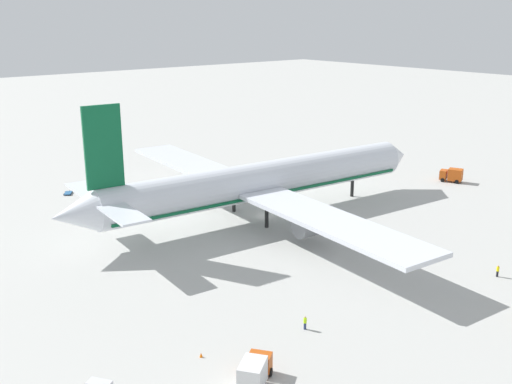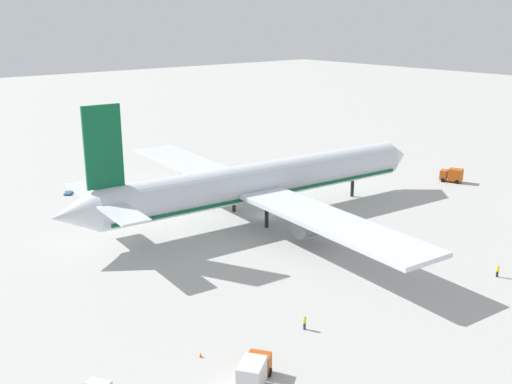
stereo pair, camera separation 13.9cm
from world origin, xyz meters
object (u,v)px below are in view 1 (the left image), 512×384
(airliner, at_px, (258,182))
(service_truck_0, at_px, (452,175))
(traffic_cone_3, at_px, (324,165))
(ground_worker_2, at_px, (305,323))
(traffic_cone_2, at_px, (116,176))
(baggage_cart_0, at_px, (68,193))
(ground_worker_1, at_px, (498,271))
(service_truck_2, at_px, (254,371))
(traffic_cone_1, at_px, (201,355))
(traffic_cone_0, at_px, (321,156))

(airliner, bearing_deg, service_truck_0, -10.16)
(service_truck_0, distance_m, traffic_cone_3, 30.94)
(ground_worker_2, xyz_separation_m, traffic_cone_2, (14.97, 78.48, -0.60))
(baggage_cart_0, xyz_separation_m, ground_worker_1, (30.89, -79.49, 0.64))
(service_truck_2, xyz_separation_m, ground_worker_1, (43.72, -2.05, -0.72))
(airliner, height_order, traffic_cone_1, airliner)
(baggage_cart_0, bearing_deg, airliner, -60.25)
(service_truck_0, xyz_separation_m, ground_worker_1, (-40.04, -33.37, -0.73))
(airliner, height_order, service_truck_0, airliner)
(service_truck_0, bearing_deg, airliner, 169.84)
(service_truck_2, height_order, ground_worker_2, service_truck_2)
(airliner, height_order, baggage_cart_0, airliner)
(service_truck_0, relative_size, traffic_cone_2, 9.74)
(service_truck_0, height_order, ground_worker_2, service_truck_0)
(service_truck_0, height_order, service_truck_2, service_truck_2)
(traffic_cone_1, bearing_deg, service_truck_2, -80.95)
(airliner, distance_m, service_truck_0, 50.72)
(ground_worker_2, bearing_deg, baggage_cart_0, 89.23)
(airliner, bearing_deg, traffic_cone_0, 31.54)
(service_truck_0, bearing_deg, ground_worker_1, -140.20)
(airliner, xyz_separation_m, traffic_cone_0, (44.33, 27.21, -6.51))
(service_truck_0, xyz_separation_m, traffic_cone_1, (-85.00, -23.55, -1.36))
(service_truck_2, relative_size, traffic_cone_1, 10.53)
(traffic_cone_3, bearing_deg, baggage_cart_0, 163.64)
(service_truck_2, bearing_deg, baggage_cart_0, 80.59)
(ground_worker_2, relative_size, traffic_cone_3, 3.12)
(ground_worker_2, relative_size, traffic_cone_2, 3.12)
(service_truck_0, distance_m, service_truck_2, 89.43)
(service_truck_2, xyz_separation_m, traffic_cone_0, (78.44, 67.43, -1.35))
(service_truck_0, distance_m, ground_worker_1, 52.13)
(airliner, xyz_separation_m, ground_worker_2, (-22.25, -35.37, -5.91))
(airliner, relative_size, ground_worker_1, 46.96)
(baggage_cart_0, bearing_deg, ground_worker_1, -68.76)
(ground_worker_1, relative_size, traffic_cone_3, 3.23)
(airliner, distance_m, ground_worker_2, 42.20)
(service_truck_2, xyz_separation_m, traffic_cone_3, (72.23, 60.00, -1.35))
(ground_worker_2, height_order, traffic_cone_0, ground_worker_2)
(service_truck_0, relative_size, traffic_cone_3, 9.74)
(traffic_cone_0, height_order, traffic_cone_2, same)
(traffic_cone_0, xyz_separation_m, traffic_cone_2, (-51.61, 15.90, 0.00))
(ground_worker_2, distance_m, traffic_cone_2, 79.90)
(service_truck_0, height_order, ground_worker_1, service_truck_0)
(service_truck_0, height_order, baggage_cart_0, service_truck_0)
(airliner, distance_m, traffic_cone_2, 44.20)
(traffic_cone_2, bearing_deg, service_truck_0, -42.41)
(traffic_cone_1, height_order, traffic_cone_2, same)
(traffic_cone_0, bearing_deg, baggage_cart_0, 171.33)
(airliner, distance_m, traffic_cone_0, 52.42)
(ground_worker_2, height_order, traffic_cone_2, ground_worker_2)
(service_truck_0, height_order, traffic_cone_1, service_truck_0)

